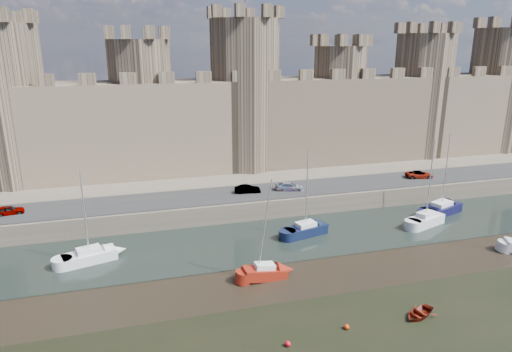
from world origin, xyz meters
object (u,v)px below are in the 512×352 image
(car_3, at_px, (419,175))
(sailboat_1, at_px, (306,229))
(car_1, at_px, (247,189))
(car_0, at_px, (9,210))
(sailboat_0, at_px, (89,256))
(sailboat_4, at_px, (265,272))
(sailboat_3, at_px, (441,208))
(sailboat_2, at_px, (426,219))
(car_2, at_px, (290,187))

(car_3, bearing_deg, sailboat_1, 125.47)
(car_1, bearing_deg, car_0, 98.03)
(car_0, distance_m, car_1, 29.13)
(car_1, bearing_deg, sailboat_0, 125.26)
(car_1, relative_size, sailboat_4, 0.34)
(sailboat_0, relative_size, sailboat_3, 0.93)
(sailboat_4, bearing_deg, car_0, 141.21)
(sailboat_2, bearing_deg, sailboat_4, 178.40)
(car_0, distance_m, sailboat_4, 31.90)
(sailboat_4, bearing_deg, sailboat_0, 150.16)
(car_1, xyz_separation_m, car_2, (5.85, -0.43, -0.01))
(car_2, xyz_separation_m, sailboat_4, (-8.92, -18.02, -2.32))
(sailboat_3, bearing_deg, sailboat_2, -167.04)
(car_0, relative_size, car_1, 0.95)
(car_0, height_order, car_2, same)
(sailboat_2, xyz_separation_m, sailboat_3, (4.44, 2.88, -0.04))
(sailboat_1, height_order, sailboat_4, sailboat_1)
(car_0, height_order, sailboat_0, sailboat_0)
(car_1, xyz_separation_m, sailboat_0, (-19.71, -10.31, -2.29))
(car_1, distance_m, car_3, 26.58)
(car_1, xyz_separation_m, sailboat_1, (4.54, -9.94, -2.26))
(car_2, distance_m, sailboat_4, 20.24)
(sailboat_1, xyz_separation_m, sailboat_2, (15.59, -1.18, 0.05))
(car_2, height_order, sailboat_1, sailboat_1)
(sailboat_0, bearing_deg, sailboat_3, -13.51)
(car_0, height_order, sailboat_2, sailboat_2)
(car_3, xyz_separation_m, sailboat_1, (-22.04, -9.89, -2.25))
(car_1, relative_size, car_2, 0.89)
(sailboat_0, bearing_deg, sailboat_4, -42.26)
(sailboat_0, height_order, sailboat_4, sailboat_4)
(car_1, height_order, sailboat_3, sailboat_3)
(car_1, distance_m, sailboat_3, 26.01)
(sailboat_4, bearing_deg, sailboat_3, 16.49)
(car_2, bearing_deg, sailboat_3, -97.54)
(car_1, bearing_deg, sailboat_3, -100.87)
(sailboat_0, bearing_deg, sailboat_2, -17.35)
(car_1, xyz_separation_m, sailboat_3, (24.57, -8.23, -2.25))
(car_2, relative_size, car_3, 0.96)
(car_2, height_order, car_3, car_3)
(sailboat_0, bearing_deg, car_0, 116.77)
(car_1, height_order, sailboat_0, sailboat_0)
(car_2, xyz_separation_m, car_3, (20.73, 0.39, 0.00))
(sailboat_3, bearing_deg, car_3, 56.22)
(car_0, height_order, car_1, car_1)
(car_2, bearing_deg, car_0, 104.71)
(sailboat_0, distance_m, sailboat_1, 24.25)
(car_2, height_order, sailboat_3, sailboat_3)
(car_2, bearing_deg, sailboat_0, 126.22)
(car_1, distance_m, car_2, 5.86)
(sailboat_3, distance_m, sailboat_4, 29.47)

